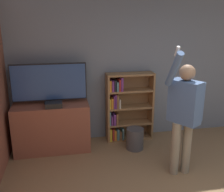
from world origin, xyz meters
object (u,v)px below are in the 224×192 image
(waste_bin, at_px, (135,139))
(bookshelf, at_px, (125,107))
(television, at_px, (49,83))
(game_console, at_px, (54,105))
(person, at_px, (184,110))

(waste_bin, bearing_deg, bookshelf, 100.41)
(television, bearing_deg, game_console, -73.52)
(bookshelf, xyz_separation_m, person, (0.54, -1.30, 0.37))
(game_console, height_order, waste_bin, game_console)
(game_console, height_order, bookshelf, bookshelf)
(television, xyz_separation_m, waste_bin, (1.43, -0.31, -1.01))
(television, bearing_deg, bookshelf, 5.38)
(person, xyz_separation_m, waste_bin, (-0.46, 0.86, -0.81))
(game_console, relative_size, bookshelf, 0.21)
(television, relative_size, bookshelf, 0.97)
(television, height_order, game_console, television)
(bookshelf, relative_size, waste_bin, 3.38)
(game_console, bearing_deg, person, -27.96)
(game_console, bearing_deg, waste_bin, -4.62)
(television, xyz_separation_m, bookshelf, (1.35, 0.13, -0.57))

